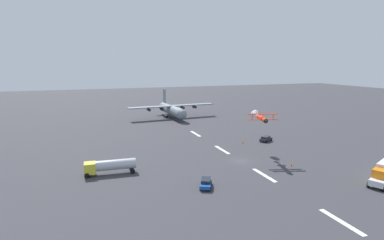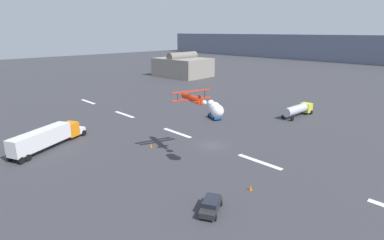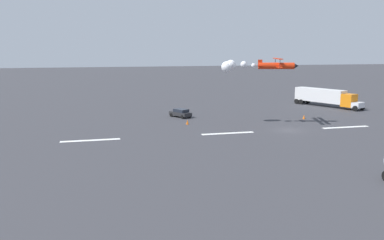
{
  "view_description": "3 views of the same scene",
  "coord_description": "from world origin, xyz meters",
  "px_view_note": "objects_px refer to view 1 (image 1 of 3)",
  "views": [
    {
      "loc": [
        -60.46,
        33.76,
        22.17
      ],
      "look_at": [
        32.84,
        0.0,
        3.88
      ],
      "focal_mm": 28.96,
      "sensor_mm": 36.0,
      "label": 1
    },
    {
      "loc": [
        33.58,
        -38.29,
        19.97
      ],
      "look_at": [
        -0.05,
        -5.34,
        5.94
      ],
      "focal_mm": 28.06,
      "sensor_mm": 36.0,
      "label": 2
    },
    {
      "loc": [
        29.13,
        56.39,
        12.43
      ],
      "look_at": [
        15.81,
        2.23,
        2.62
      ],
      "focal_mm": 38.52,
      "sensor_mm": 36.0,
      "label": 3
    }
  ],
  "objects_px": {
    "fuel_tanker_truck": "(110,166)",
    "followme_car_yellow": "(266,139)",
    "cargo_transport_plane": "(173,110)",
    "traffic_cone_far": "(243,142)",
    "airport_staff_sedan": "(206,183)",
    "traffic_cone_near": "(292,165)",
    "stunt_biplane_red": "(258,116)"
  },
  "relations": [
    {
      "from": "followme_car_yellow",
      "to": "traffic_cone_near",
      "type": "distance_m",
      "value": 21.98
    },
    {
      "from": "airport_staff_sedan",
      "to": "traffic_cone_near",
      "type": "distance_m",
      "value": 22.3
    },
    {
      "from": "followme_car_yellow",
      "to": "traffic_cone_far",
      "type": "xyz_separation_m",
      "value": [
        0.41,
        7.22,
        -0.44
      ]
    },
    {
      "from": "cargo_transport_plane",
      "to": "fuel_tanker_truck",
      "type": "distance_m",
      "value": 65.3
    },
    {
      "from": "stunt_biplane_red",
      "to": "traffic_cone_near",
      "type": "bearing_deg",
      "value": -170.25
    },
    {
      "from": "cargo_transport_plane",
      "to": "followme_car_yellow",
      "type": "height_order",
      "value": "cargo_transport_plane"
    },
    {
      "from": "cargo_transport_plane",
      "to": "airport_staff_sedan",
      "type": "height_order",
      "value": "cargo_transport_plane"
    },
    {
      "from": "fuel_tanker_truck",
      "to": "airport_staff_sedan",
      "type": "xyz_separation_m",
      "value": [
        -12.89,
        -15.75,
        -0.94
      ]
    },
    {
      "from": "cargo_transport_plane",
      "to": "traffic_cone_near",
      "type": "distance_m",
      "value": 66.99
    },
    {
      "from": "followme_car_yellow",
      "to": "traffic_cone_far",
      "type": "distance_m",
      "value": 7.24
    },
    {
      "from": "followme_car_yellow",
      "to": "traffic_cone_near",
      "type": "height_order",
      "value": "followme_car_yellow"
    },
    {
      "from": "stunt_biplane_red",
      "to": "traffic_cone_near",
      "type": "distance_m",
      "value": 14.62
    },
    {
      "from": "traffic_cone_far",
      "to": "followme_car_yellow",
      "type": "bearing_deg",
      "value": -93.29
    },
    {
      "from": "stunt_biplane_red",
      "to": "traffic_cone_near",
      "type": "xyz_separation_m",
      "value": [
        -11.2,
        -1.93,
        -9.19
      ]
    },
    {
      "from": "airport_staff_sedan",
      "to": "followme_car_yellow",
      "type": "bearing_deg",
      "value": -49.22
    },
    {
      "from": "fuel_tanker_truck",
      "to": "followme_car_yellow",
      "type": "relative_size",
      "value": 2.18
    },
    {
      "from": "airport_staff_sedan",
      "to": "traffic_cone_near",
      "type": "height_order",
      "value": "airport_staff_sedan"
    },
    {
      "from": "stunt_biplane_red",
      "to": "airport_staff_sedan",
      "type": "distance_m",
      "value": 26.68
    },
    {
      "from": "fuel_tanker_truck",
      "to": "followme_car_yellow",
      "type": "height_order",
      "value": "fuel_tanker_truck"
    },
    {
      "from": "followme_car_yellow",
      "to": "traffic_cone_near",
      "type": "bearing_deg",
      "value": 161.27
    },
    {
      "from": "stunt_biplane_red",
      "to": "traffic_cone_far",
      "type": "relative_size",
      "value": 15.98
    },
    {
      "from": "cargo_transport_plane",
      "to": "fuel_tanker_truck",
      "type": "height_order",
      "value": "cargo_transport_plane"
    },
    {
      "from": "cargo_transport_plane",
      "to": "followme_car_yellow",
      "type": "bearing_deg",
      "value": -162.55
    },
    {
      "from": "followme_car_yellow",
      "to": "traffic_cone_far",
      "type": "height_order",
      "value": "followme_car_yellow"
    },
    {
      "from": "traffic_cone_far",
      "to": "fuel_tanker_truck",
      "type": "bearing_deg",
      "value": 108.44
    },
    {
      "from": "fuel_tanker_truck",
      "to": "airport_staff_sedan",
      "type": "distance_m",
      "value": 20.38
    },
    {
      "from": "traffic_cone_near",
      "to": "traffic_cone_far",
      "type": "bearing_deg",
      "value": 0.44
    },
    {
      "from": "fuel_tanker_truck",
      "to": "traffic_cone_far",
      "type": "relative_size",
      "value": 13.65
    },
    {
      "from": "stunt_biplane_red",
      "to": "traffic_cone_far",
      "type": "distance_m",
      "value": 13.71
    },
    {
      "from": "cargo_transport_plane",
      "to": "traffic_cone_far",
      "type": "xyz_separation_m",
      "value": [
        -45.3,
        -7.15,
        -2.99
      ]
    },
    {
      "from": "fuel_tanker_truck",
      "to": "traffic_cone_near",
      "type": "height_order",
      "value": "fuel_tanker_truck"
    },
    {
      "from": "followme_car_yellow",
      "to": "traffic_cone_far",
      "type": "bearing_deg",
      "value": 86.71
    }
  ]
}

